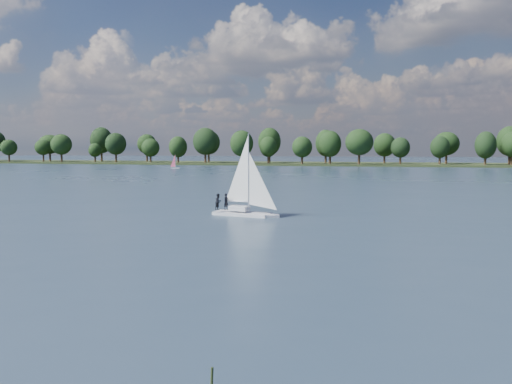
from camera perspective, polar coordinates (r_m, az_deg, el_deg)
ground at (r=122.03m, az=12.98°, el=1.12°), size 700.00×700.00×0.00m
far_shore at (r=233.88m, az=14.31°, el=2.61°), size 660.00×40.00×1.50m
sailboat at (r=56.52m, az=-1.38°, el=-0.00°), size 6.72×3.11×8.53m
dinghy_pink at (r=193.46m, az=-8.07°, el=2.70°), size 3.28×1.95×4.91m
treeline at (r=231.84m, az=9.95°, el=4.66°), size 562.14×74.34×18.03m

